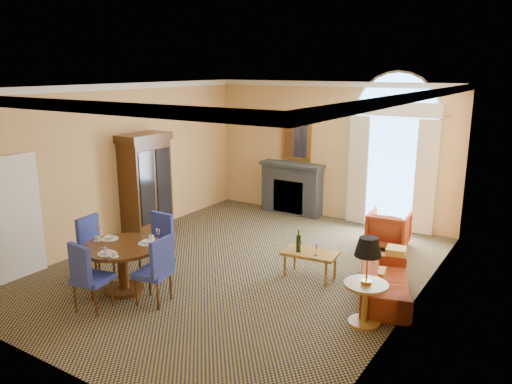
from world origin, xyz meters
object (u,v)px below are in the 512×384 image
Objects in this scene: dining_table at (122,258)px; side_table at (367,271)px; armoire at (146,187)px; armchair at (389,229)px; sofa at (385,280)px; coffee_table at (309,253)px.

side_table reaches higher than dining_table.
armoire reaches higher than armchair.
armoire is 1.17× the size of sofa.
armoire is 1.75× the size of dining_table.
armoire reaches higher than dining_table.
side_table is (1.38, -1.01, 0.37)m from coffee_table.
side_table is (5.32, -1.19, -0.25)m from armoire.
armchair is 3.36m from side_table.
side_table is (3.64, 1.07, 0.23)m from dining_table.
dining_table is 3.80m from side_table.
sofa is at bearing -5.92° from coffee_table.
armoire reaches higher than side_table.
armchair is (-0.67, 2.23, 0.09)m from sofa.
armoire is 5.46m from side_table.
dining_table is 4.17m from sofa.
coffee_table is (3.94, -0.18, -0.62)m from armoire.
armchair is (4.60, 2.06, -0.69)m from armoire.
coffee_table is (2.26, 2.09, -0.14)m from dining_table.
coffee_table is (-0.66, -2.23, 0.08)m from armchair.
coffee_table is (-1.33, -0.01, 0.16)m from sofa.
dining_table is at bearing -53.41° from armoire.
coffee_table is at bearing 42.75° from dining_table.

